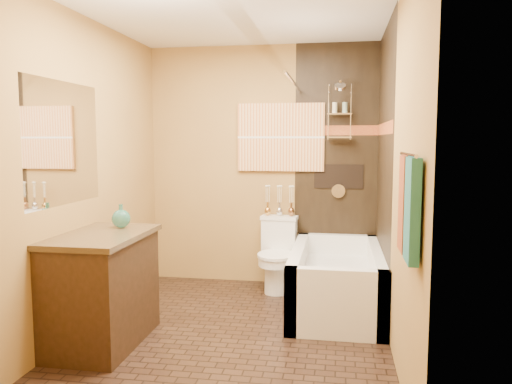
% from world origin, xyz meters
% --- Properties ---
extents(floor, '(3.00, 3.00, 0.00)m').
position_xyz_m(floor, '(0.00, 0.00, 0.00)').
color(floor, black).
rests_on(floor, ground).
extents(wall_left, '(0.02, 3.00, 2.50)m').
position_xyz_m(wall_left, '(-1.20, 0.00, 1.25)').
color(wall_left, '#A68140').
rests_on(wall_left, floor).
extents(wall_right, '(0.02, 3.00, 2.50)m').
position_xyz_m(wall_right, '(1.20, 0.00, 1.25)').
color(wall_right, '#A68140').
rests_on(wall_right, floor).
extents(wall_back, '(2.40, 0.02, 2.50)m').
position_xyz_m(wall_back, '(0.00, 1.50, 1.25)').
color(wall_back, '#A68140').
rests_on(wall_back, floor).
extents(wall_front, '(2.40, 0.02, 2.50)m').
position_xyz_m(wall_front, '(0.00, -1.50, 1.25)').
color(wall_front, '#A68140').
rests_on(wall_front, floor).
extents(ceiling, '(3.00, 3.00, 0.00)m').
position_xyz_m(ceiling, '(0.00, 0.00, 2.50)').
color(ceiling, silver).
rests_on(ceiling, wall_back).
extents(alcove_tile_back, '(0.85, 0.01, 2.50)m').
position_xyz_m(alcove_tile_back, '(0.78, 1.49, 1.25)').
color(alcove_tile_back, black).
rests_on(alcove_tile_back, wall_back).
extents(alcove_tile_right, '(0.01, 1.50, 2.50)m').
position_xyz_m(alcove_tile_right, '(1.19, 0.75, 1.25)').
color(alcove_tile_right, black).
rests_on(alcove_tile_right, wall_right).
extents(mosaic_band_back, '(0.85, 0.01, 0.10)m').
position_xyz_m(mosaic_band_back, '(0.78, 1.48, 1.62)').
color(mosaic_band_back, maroon).
rests_on(mosaic_band_back, alcove_tile_back).
extents(mosaic_band_right, '(0.01, 1.50, 0.10)m').
position_xyz_m(mosaic_band_right, '(1.18, 0.75, 1.62)').
color(mosaic_band_right, maroon).
rests_on(mosaic_band_right, alcove_tile_right).
extents(alcove_niche, '(0.50, 0.01, 0.25)m').
position_xyz_m(alcove_niche, '(0.80, 1.48, 1.15)').
color(alcove_niche, black).
rests_on(alcove_niche, alcove_tile_back).
extents(shower_fixtures, '(0.24, 0.33, 1.16)m').
position_xyz_m(shower_fixtures, '(0.80, 1.38, 1.67)').
color(shower_fixtures, silver).
rests_on(shower_fixtures, floor).
extents(curtain_rod, '(0.03, 1.55, 0.03)m').
position_xyz_m(curtain_rod, '(0.40, 0.75, 2.02)').
color(curtain_rod, silver).
rests_on(curtain_rod, wall_back).
extents(towel_bar, '(0.02, 0.55, 0.02)m').
position_xyz_m(towel_bar, '(1.15, -1.05, 1.45)').
color(towel_bar, silver).
rests_on(towel_bar, wall_right).
extents(towel_teal, '(0.05, 0.22, 0.52)m').
position_xyz_m(towel_teal, '(1.16, -1.18, 1.18)').
color(towel_teal, '#206C69').
rests_on(towel_teal, towel_bar).
extents(towel_rust, '(0.05, 0.22, 0.52)m').
position_xyz_m(towel_rust, '(1.16, -0.92, 1.18)').
color(towel_rust, maroon).
rests_on(towel_rust, towel_bar).
extents(sunset_painting, '(0.90, 0.04, 0.70)m').
position_xyz_m(sunset_painting, '(0.20, 1.48, 1.55)').
color(sunset_painting, '#D06A31').
rests_on(sunset_painting, wall_back).
extents(vanity_mirror, '(0.01, 1.00, 0.90)m').
position_xyz_m(vanity_mirror, '(-1.19, -0.32, 1.50)').
color(vanity_mirror, white).
rests_on(vanity_mirror, wall_left).
extents(bathtub, '(0.80, 1.50, 0.55)m').
position_xyz_m(bathtub, '(0.80, 0.75, 0.22)').
color(bathtub, white).
rests_on(bathtub, floor).
extents(toilet, '(0.39, 0.57, 0.74)m').
position_xyz_m(toilet, '(0.20, 1.22, 0.37)').
color(toilet, white).
rests_on(toilet, floor).
extents(vanity, '(0.58, 0.95, 0.84)m').
position_xyz_m(vanity, '(-0.92, -0.32, 0.42)').
color(vanity, black).
rests_on(vanity, floor).
extents(teal_bottle, '(0.15, 0.15, 0.23)m').
position_xyz_m(teal_bottle, '(-0.87, -0.07, 0.93)').
color(teal_bottle, '#267462').
rests_on(teal_bottle, vanity).
extents(bud_vases, '(0.31, 0.07, 0.31)m').
position_xyz_m(bud_vases, '(0.20, 1.39, 0.91)').
color(bud_vases, '#C78D3E').
rests_on(bud_vases, toilet).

